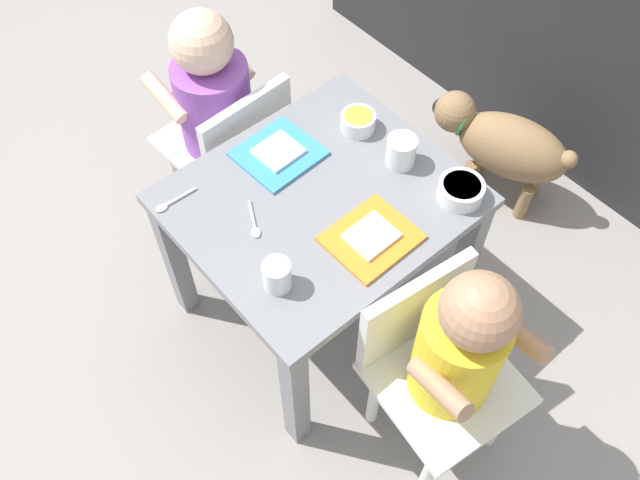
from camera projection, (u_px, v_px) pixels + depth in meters
ground_plane at (320, 304)px, 1.82m from camera, size 7.00×7.00×0.00m
dining_table at (320, 220)px, 1.51m from camera, size 0.52×0.60×0.46m
seated_child_left at (216, 102)px, 1.67m from camera, size 0.30×0.30×0.67m
seated_child_right at (455, 350)px, 1.28m from camera, size 0.31×0.31×0.67m
dog at (503, 143)px, 1.89m from camera, size 0.42×0.26×0.30m
food_tray_left at (278, 153)px, 1.50m from camera, size 0.17×0.18×0.02m
food_tray_right at (371, 237)px, 1.37m from camera, size 0.16×0.18×0.02m
water_cup_left at (401, 153)px, 1.47m from camera, size 0.07×0.07×0.07m
water_cup_right at (277, 276)px, 1.29m from camera, size 0.06×0.06×0.07m
cereal_bowl_left_side at (461, 190)px, 1.42m from camera, size 0.10×0.10×0.04m
cereal_bowl_right_side at (358, 121)px, 1.54m from camera, size 0.08×0.08×0.04m
spoon_by_left_tray at (254, 223)px, 1.39m from camera, size 0.09×0.06×0.01m
spoon_by_right_tray at (172, 202)px, 1.43m from camera, size 0.02×0.10×0.01m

